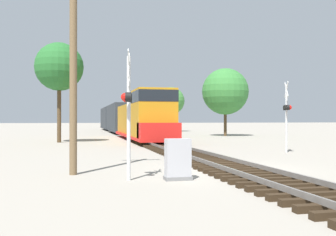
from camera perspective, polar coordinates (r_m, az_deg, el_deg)
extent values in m
plane|color=gray|center=(15.34, 8.78, -7.39)|extent=(400.00, 400.00, 0.00)
cube|color=black|center=(9.82, 22.70, -10.98)|extent=(2.60, 0.22, 0.16)
cube|color=black|center=(10.31, 20.73, -10.47)|extent=(2.60, 0.22, 0.16)
cube|color=black|center=(10.81, 18.94, -9.99)|extent=(2.60, 0.22, 0.16)
cube|color=black|center=(11.31, 17.32, -9.55)|extent=(2.60, 0.22, 0.16)
cube|color=black|center=(11.83, 15.84, -9.14)|extent=(2.60, 0.22, 0.16)
cube|color=black|center=(12.35, 14.49, -8.76)|extent=(2.60, 0.22, 0.16)
cube|color=black|center=(12.88, 13.25, -8.41)|extent=(2.60, 0.22, 0.16)
cube|color=black|center=(13.42, 12.11, -8.08)|extent=(2.60, 0.22, 0.16)
cube|color=black|center=(13.96, 11.07, -7.77)|extent=(2.60, 0.22, 0.16)
cube|color=black|center=(14.51, 10.10, -7.48)|extent=(2.60, 0.22, 0.16)
cube|color=black|center=(15.06, 9.20, -7.22)|extent=(2.60, 0.22, 0.16)
cube|color=black|center=(15.61, 8.37, -6.97)|extent=(2.60, 0.22, 0.16)
cube|color=black|center=(16.17, 7.59, -6.73)|extent=(2.60, 0.22, 0.16)
cube|color=black|center=(16.73, 6.87, -6.51)|extent=(2.60, 0.22, 0.16)
cube|color=black|center=(17.29, 6.20, -6.31)|extent=(2.60, 0.22, 0.16)
cube|color=black|center=(17.86, 5.57, -6.11)|extent=(2.60, 0.22, 0.16)
cube|color=black|center=(18.42, 4.97, -5.93)|extent=(2.60, 0.22, 0.16)
cube|color=black|center=(18.99, 4.42, -5.76)|extent=(2.60, 0.22, 0.16)
cube|color=black|center=(19.56, 3.89, -5.60)|extent=(2.60, 0.22, 0.16)
cube|color=black|center=(20.14, 3.40, -5.44)|extent=(2.60, 0.22, 0.16)
cube|color=black|center=(20.71, 2.94, -5.30)|extent=(2.60, 0.22, 0.16)
cube|color=black|center=(21.29, 2.49, -5.16)|extent=(2.60, 0.22, 0.16)
cube|color=black|center=(21.86, 2.08, -5.03)|extent=(2.60, 0.22, 0.16)
cube|color=black|center=(22.44, 1.68, -4.90)|extent=(2.60, 0.22, 0.16)
cube|color=black|center=(23.02, 1.31, -4.78)|extent=(2.60, 0.22, 0.16)
cube|color=black|center=(23.60, 0.95, -4.67)|extent=(2.60, 0.22, 0.16)
cube|color=black|center=(24.18, 0.61, -4.56)|extent=(2.60, 0.22, 0.16)
cube|color=black|center=(24.77, 0.29, -4.46)|extent=(2.60, 0.22, 0.16)
cube|color=black|center=(25.35, -0.02, -4.36)|extent=(2.60, 0.22, 0.16)
cube|color=black|center=(25.93, -0.32, -4.27)|extent=(2.60, 0.22, 0.16)
cube|color=black|center=(26.52, -0.60, -4.18)|extent=(2.60, 0.22, 0.16)
cube|color=black|center=(27.10, -0.87, -4.09)|extent=(2.60, 0.22, 0.16)
cube|color=black|center=(27.69, -1.13, -4.01)|extent=(2.60, 0.22, 0.16)
cube|color=black|center=(28.28, -1.37, -3.93)|extent=(2.60, 0.22, 0.16)
cube|color=black|center=(28.86, -1.61, -3.85)|extent=(2.60, 0.22, 0.16)
cube|color=black|center=(29.45, -1.84, -3.78)|extent=(2.60, 0.22, 0.16)
cube|color=black|center=(30.04, -2.06, -3.71)|extent=(2.60, 0.22, 0.16)
cube|color=black|center=(30.63, -2.27, -3.64)|extent=(2.60, 0.22, 0.16)
cube|color=black|center=(31.22, -2.47, -3.58)|extent=(2.60, 0.22, 0.16)
cube|color=black|center=(31.80, -2.66, -3.51)|extent=(2.60, 0.22, 0.16)
cube|color=black|center=(32.39, -2.85, -3.45)|extent=(2.60, 0.22, 0.16)
cube|color=black|center=(32.98, -3.03, -3.40)|extent=(2.60, 0.22, 0.16)
cube|color=black|center=(33.58, -3.21, -3.34)|extent=(2.60, 0.22, 0.16)
cube|color=black|center=(34.17, -3.38, -3.29)|extent=(2.60, 0.22, 0.16)
cube|color=slate|center=(15.07, 6.22, -6.62)|extent=(0.07, 160.00, 0.15)
cube|color=slate|center=(15.59, 11.24, -6.40)|extent=(0.07, 160.00, 0.15)
cube|color=#B77A14|center=(39.15, -4.60, -0.32)|extent=(2.48, 13.02, 3.05)
cube|color=#B77A14|center=(30.16, -2.12, 0.46)|extent=(2.91, 4.09, 3.91)
cube|color=black|center=(30.21, -2.12, 3.07)|extent=(2.94, 4.13, 0.86)
cube|color=red|center=(28.17, -1.35, -2.08)|extent=(2.91, 1.86, 1.37)
cube|color=red|center=(36.42, -3.97, -2.54)|extent=(2.97, 18.22, 0.24)
cube|color=black|center=(30.47, -2.22, -2.87)|extent=(1.58, 2.20, 1.00)
cube|color=black|center=(42.40, -5.23, -2.12)|extent=(1.58, 2.20, 1.00)
cube|color=#2D3338|center=(54.69, -6.95, 0.04)|extent=(2.77, 15.17, 3.67)
cube|color=black|center=(49.81, -6.37, -1.89)|extent=(1.58, 2.20, 0.90)
cube|color=black|center=(59.61, -7.44, -1.61)|extent=(1.58, 2.20, 0.90)
cube|color=#2D3338|center=(71.36, -8.33, -0.02)|extent=(2.77, 15.17, 3.67)
cube|color=black|center=(66.46, -7.99, -1.46)|extent=(1.58, 2.20, 0.90)
cube|color=black|center=(76.28, -8.62, -1.30)|extent=(1.58, 2.20, 0.90)
cylinder|color=silver|center=(12.40, -5.73, -0.03)|extent=(0.12, 0.12, 3.91)
cube|color=white|center=(12.52, -5.72, 7.58)|extent=(0.18, 0.92, 0.93)
cube|color=white|center=(12.52, -5.72, 7.58)|extent=(0.18, 0.92, 0.93)
cube|color=black|center=(12.42, -5.72, 2.94)|extent=(0.20, 0.86, 0.06)
cylinder|color=black|center=(12.77, -5.67, 2.85)|extent=(0.22, 0.32, 0.30)
sphere|color=red|center=(12.77, -6.12, 2.85)|extent=(0.26, 0.26, 0.26)
cylinder|color=black|center=(12.07, -5.78, 3.03)|extent=(0.22, 0.32, 0.30)
sphere|color=red|center=(12.08, -6.26, 3.03)|extent=(0.26, 0.26, 0.26)
cube|color=white|center=(12.45, -5.72, 5.07)|extent=(0.08, 0.32, 0.20)
cylinder|color=silver|center=(23.64, 16.80, -0.08)|extent=(0.12, 0.12, 3.93)
cube|color=white|center=(23.70, 16.80, 3.96)|extent=(0.31, 0.89, 0.93)
cube|color=white|center=(23.70, 16.80, 3.96)|extent=(0.31, 0.89, 0.93)
cube|color=black|center=(23.64, 16.80, 1.46)|extent=(0.32, 0.84, 0.06)
cylinder|color=black|center=(23.30, 16.98, 1.48)|extent=(0.26, 0.34, 0.30)
sphere|color=red|center=(23.32, 17.22, 1.48)|extent=(0.26, 0.26, 0.26)
cylinder|color=black|center=(23.64, 16.80, 1.46)|extent=(0.26, 0.34, 0.30)
sphere|color=red|center=(23.67, 17.04, 1.46)|extent=(0.26, 0.26, 0.26)
cylinder|color=black|center=(23.99, 16.63, 1.43)|extent=(0.26, 0.34, 0.30)
sphere|color=red|center=(24.01, 16.86, 1.43)|extent=(0.26, 0.26, 0.26)
cube|color=white|center=(23.66, 16.80, 2.63)|extent=(0.13, 0.31, 0.20)
cube|color=slate|center=(12.59, 1.43, -8.69)|extent=(0.86, 0.50, 0.12)
cube|color=#ADADB2|center=(12.51, 1.43, -5.74)|extent=(0.78, 0.45, 1.19)
cylinder|color=brown|center=(14.23, -13.58, 10.37)|extent=(0.26, 0.26, 9.06)
cylinder|color=#473521|center=(33.82, -15.52, 0.87)|extent=(0.33, 0.33, 5.10)
sphere|color=#236028|center=(34.10, -15.52, 7.19)|extent=(4.01, 4.01, 4.01)
cylinder|color=#473521|center=(45.74, 8.31, -0.39)|extent=(0.34, 0.34, 3.53)
sphere|color=#337533|center=(45.86, 8.31, 3.82)|extent=(5.36, 5.36, 5.36)
cylinder|color=#473521|center=(61.93, 0.40, -0.34)|extent=(0.35, 0.35, 3.53)
sphere|color=#3D7F38|center=(62.00, 0.40, 2.50)|extent=(4.37, 4.37, 4.37)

